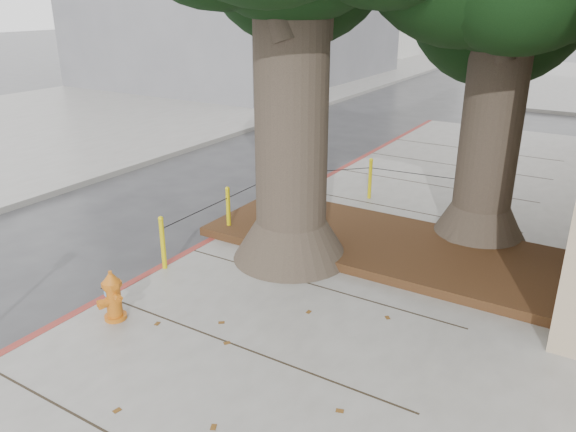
# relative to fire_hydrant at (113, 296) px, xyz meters

# --- Properties ---
(ground) EXTENTS (140.00, 140.00, 0.00)m
(ground) POSITION_rel_fire_hydrant_xyz_m (1.38, 0.37, -0.52)
(ground) COLOR #28282B
(ground) RESTS_ON ground
(sidewalk_opposite) EXTENTS (14.00, 60.00, 0.15)m
(sidewalk_opposite) POSITION_rel_fire_hydrant_xyz_m (-12.62, 10.37, -0.44)
(sidewalk_opposite) COLOR slate
(sidewalk_opposite) RESTS_ON ground
(curb_red) EXTENTS (0.14, 26.00, 0.16)m
(curb_red) POSITION_rel_fire_hydrant_xyz_m (-0.62, 2.87, -0.44)
(curb_red) COLOR maroon
(curb_red) RESTS_ON ground
(planter_bed) EXTENTS (6.40, 2.60, 0.16)m
(planter_bed) POSITION_rel_fire_hydrant_xyz_m (2.28, 4.27, -0.29)
(planter_bed) COLOR black
(planter_bed) RESTS_ON sidewalk_main
(bollard_ring) EXTENTS (3.79, 5.39, 0.95)m
(bollard_ring) POSITION_rel_fire_hydrant_xyz_m (0.51, 4.74, 0.14)
(bollard_ring) COLOR #CFBC0B
(bollard_ring) RESTS_ON sidewalk_main
(fire_hydrant) EXTENTS (0.40, 0.40, 0.76)m
(fire_hydrant) POSITION_rel_fire_hydrant_xyz_m (0.00, 0.00, 0.00)
(fire_hydrant) COLOR orange
(fire_hydrant) RESTS_ON sidewalk_main
(car_dark) EXTENTS (1.80, 4.19, 1.20)m
(car_dark) POSITION_rel_fire_hydrant_xyz_m (-9.74, 17.48, 0.08)
(car_dark) COLOR black
(car_dark) RESTS_ON ground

